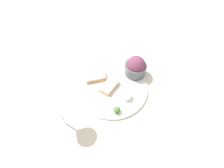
{
  "coord_description": "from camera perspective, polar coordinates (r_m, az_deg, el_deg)",
  "views": [
    {
      "loc": [
        0.38,
        0.32,
        0.71
      ],
      "look_at": [
        0.0,
        0.0,
        0.03
      ],
      "focal_mm": 28.0,
      "sensor_mm": 36.0,
      "label": 1
    }
  ],
  "objects": [
    {
      "name": "cheese_toast_far",
      "position": [
        0.88,
        -5.35,
        2.38
      ],
      "size": [
        0.11,
        0.1,
        0.03
      ],
      "color": "tan",
      "rests_on": "dinner_plate"
    },
    {
      "name": "fork",
      "position": [
        0.86,
        19.2,
        -6.21
      ],
      "size": [
        0.18,
        0.03,
        0.01
      ],
      "color": "silver",
      "rests_on": "ground_plane"
    },
    {
      "name": "dinner_plate",
      "position": [
        0.86,
        -0.0,
        -1.07
      ],
      "size": [
        0.35,
        0.35,
        0.01
      ],
      "color": "white",
      "rests_on": "ground_plane"
    },
    {
      "name": "wine_glass",
      "position": [
        0.69,
        -17.12,
        -8.13
      ],
      "size": [
        0.09,
        0.09,
        0.18
      ],
      "color": "silver",
      "rests_on": "ground_plane"
    },
    {
      "name": "cheese_toast_near",
      "position": [
        0.84,
        -0.84,
        -0.67
      ],
      "size": [
        0.1,
        0.06,
        0.03
      ],
      "color": "tan",
      "rests_on": "dinner_plate"
    },
    {
      "name": "ground_plane",
      "position": [
        0.86,
        -0.0,
        -1.34
      ],
      "size": [
        4.0,
        4.0,
        0.0
      ],
      "primitive_type": "plane",
      "color": "beige"
    },
    {
      "name": "sauce_ramekin",
      "position": [
        0.8,
        4.63,
        -3.86
      ],
      "size": [
        0.05,
        0.05,
        0.03
      ],
      "color": "white",
      "rests_on": "dinner_plate"
    },
    {
      "name": "salad_bowl",
      "position": [
        0.88,
        7.69,
        5.55
      ],
      "size": [
        0.11,
        0.11,
        0.11
      ],
      "color": "#4C5156",
      "rests_on": "dinner_plate"
    },
    {
      "name": "garnish",
      "position": [
        0.77,
        1.59,
        -8.45
      ],
      "size": [
        0.03,
        0.03,
        0.03
      ],
      "color": "#477533",
      "rests_on": "dinner_plate"
    },
    {
      "name": "napkin",
      "position": [
        1.03,
        -7.42,
        10.28
      ],
      "size": [
        0.14,
        0.14,
        0.01
      ],
      "color": "white",
      "rests_on": "ground_plane"
    }
  ]
}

